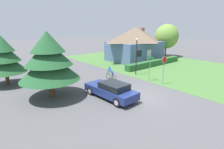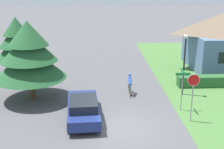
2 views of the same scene
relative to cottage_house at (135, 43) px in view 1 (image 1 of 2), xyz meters
name	(u,v)px [view 1 (image 1 of 2)]	position (x,y,z in m)	size (l,w,h in m)	color
ground_plane	(138,96)	(-11.38, -11.11, -2.83)	(140.00, 140.00, 0.00)	#515154
grass_verge_right	(173,67)	(0.30, -7.11, -2.82)	(16.00, 36.00, 0.01)	#477538
cottage_house	(135,43)	(0.00, 0.00, 0.00)	(8.98, 6.54, 5.45)	slate
hedge_row	(154,63)	(-0.93, -4.85, -2.43)	(11.13, 0.90, 0.81)	#285B2D
sedan_left_lane	(111,90)	(-13.33, -10.00, -2.15)	(2.04, 4.74, 1.34)	navy
cyclist	(111,73)	(-10.23, -6.22, -2.12)	(0.44, 1.71, 1.48)	black
stop_sign	(164,65)	(-7.23, -10.59, -0.87)	(0.67, 0.07, 2.80)	gray
street_lamp	(137,51)	(-6.59, -6.42, -0.07)	(0.30, 0.30, 4.32)	black
street_name_sign	(150,64)	(-7.38, -9.05, -1.04)	(0.90, 0.90, 2.57)	gray
conifer_tall_near	(49,59)	(-16.85, -6.72, 0.27)	(4.65, 4.65, 5.25)	#4C3823
conifer_tall_far	(4,57)	(-19.03, -0.92, -0.08)	(3.82, 3.82, 4.76)	#4C3823
deciduous_tree_right	(167,36)	(6.98, -1.34, 0.91)	(4.19, 4.19, 5.94)	#4C3823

